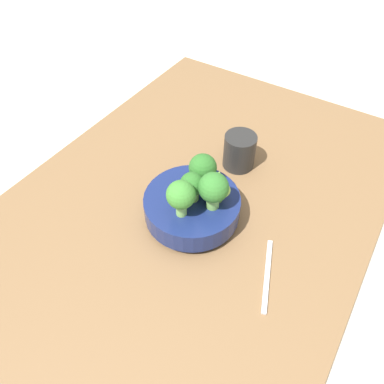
{
  "coord_description": "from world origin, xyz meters",
  "views": [
    {
      "loc": [
        -0.48,
        -0.31,
        0.7
      ],
      "look_at": [
        -0.03,
        -0.03,
        0.12
      ],
      "focal_mm": 35.0,
      "sensor_mm": 36.0,
      "label": 1
    }
  ],
  "objects": [
    {
      "name": "broccoli_floret_left",
      "position": [
        -0.07,
        -0.03,
        0.16
      ],
      "size": [
        0.06,
        0.06,
        0.09
      ],
      "color": "#7AB256",
      "rests_on": "bowl"
    },
    {
      "name": "romanesco_piece_near",
      "position": [
        0.0,
        -0.07,
        0.16
      ],
      "size": [
        0.05,
        0.05,
        0.08
      ],
      "color": "#609347",
      "rests_on": "bowl"
    },
    {
      "name": "ground_plane",
      "position": [
        0.0,
        0.0,
        0.0
      ],
      "size": [
        6.0,
        6.0,
        0.0
      ],
      "primitive_type": "plane",
      "color": "beige"
    },
    {
      "name": "fork",
      "position": [
        -0.07,
        -0.23,
        0.04
      ],
      "size": [
        0.16,
        0.07,
        0.01
      ],
      "color": "silver",
      "rests_on": "table"
    },
    {
      "name": "table",
      "position": [
        0.0,
        0.0,
        0.02
      ],
      "size": [
        1.19,
        0.8,
        0.04
      ],
      "color": "brown",
      "rests_on": "ground_plane"
    },
    {
      "name": "cup",
      "position": [
        0.19,
        -0.03,
        0.08
      ],
      "size": [
        0.08,
        0.08,
        0.09
      ],
      "color": "black",
      "rests_on": "table"
    },
    {
      "name": "broccoli_floret_center",
      "position": [
        -0.03,
        -0.03,
        0.14
      ],
      "size": [
        0.05,
        0.05,
        0.07
      ],
      "color": "#7AB256",
      "rests_on": "bowl"
    },
    {
      "name": "broccoli_floret_front",
      "position": [
        -0.02,
        -0.07,
        0.16
      ],
      "size": [
        0.06,
        0.06,
        0.09
      ],
      "color": "#6BA34C",
      "rests_on": "bowl"
    },
    {
      "name": "bowl",
      "position": [
        -0.03,
        -0.03,
        0.08
      ],
      "size": [
        0.21,
        0.21,
        0.06
      ],
      "color": "navy",
      "rests_on": "table"
    },
    {
      "name": "broccoli_floret_right",
      "position": [
        0.02,
        -0.02,
        0.15
      ],
      "size": [
        0.06,
        0.06,
        0.08
      ],
      "color": "#609347",
      "rests_on": "bowl"
    }
  ]
}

